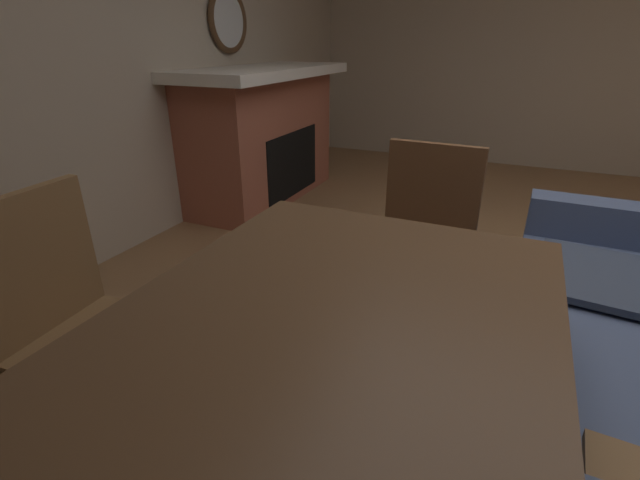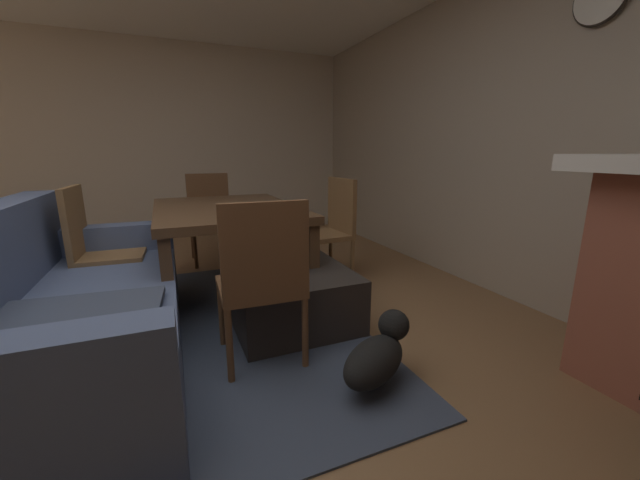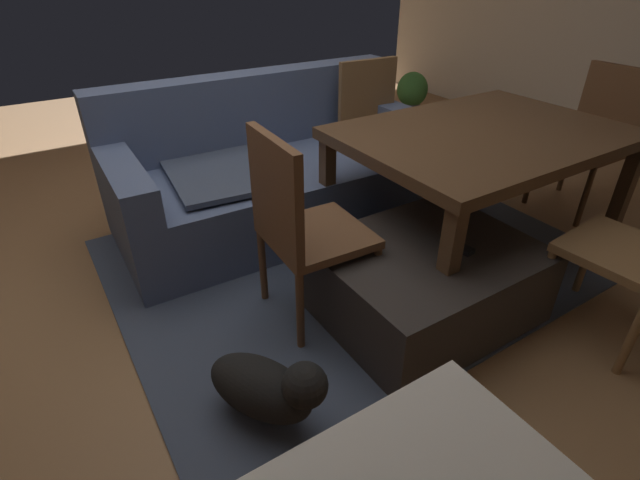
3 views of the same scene
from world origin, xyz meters
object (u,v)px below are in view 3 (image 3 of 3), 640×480
object	(u,v)px
dining_chair_west	(299,222)
potted_plant	(412,92)
couch	(276,174)
small_dog	(267,387)
dining_table	(483,144)
dining_chair_east	(597,132)
dining_chair_north	(375,124)
ottoman_coffee_table	(424,281)
tv_remote	(457,246)

from	to	relation	value
dining_chair_west	potted_plant	bearing A→B (deg)	39.70
couch	small_dog	world-z (taller)	couch
dining_table	dining_chair_east	bearing A→B (deg)	-0.04
couch	dining_chair_north	world-z (taller)	dining_chair_north
dining_table	dining_chair_east	distance (m)	1.14
ottoman_coffee_table	dining_chair_west	world-z (taller)	dining_chair_west
dining_chair_north	potted_plant	world-z (taller)	dining_chair_north
ottoman_coffee_table	dining_chair_west	xyz separation A→B (m)	(-0.51, 0.30, 0.33)
tv_remote	dining_table	bearing A→B (deg)	26.31
tv_remote	potted_plant	world-z (taller)	potted_plant
dining_chair_west	couch	bearing A→B (deg)	68.46
ottoman_coffee_table	small_dog	xyz separation A→B (m)	(-0.93, -0.17, -0.01)
tv_remote	dining_chair_north	world-z (taller)	dining_chair_north
couch	dining_chair_west	xyz separation A→B (m)	(-0.38, -0.96, 0.21)
dining_chair_east	small_dog	bearing A→B (deg)	-170.22
couch	ottoman_coffee_table	distance (m)	1.27
tv_remote	potted_plant	bearing A→B (deg)	42.30
couch	tv_remote	distance (m)	1.36
tv_remote	dining_table	world-z (taller)	dining_table
tv_remote	dining_table	xyz separation A→B (m)	(0.52, 0.37, 0.27)
couch	dining_chair_east	world-z (taller)	dining_chair_east
tv_remote	dining_chair_east	distance (m)	1.69
dining_chair_north	dining_chair_west	bearing A→B (deg)	-141.12
tv_remote	dining_chair_east	xyz separation A→B (m)	(1.65, 0.37, 0.13)
dining_chair_east	couch	bearing A→B (deg)	152.82
couch	small_dog	bearing A→B (deg)	-119.13
dining_chair_north	dining_chair_east	bearing A→B (deg)	-39.32
dining_chair_north	dining_chair_east	xyz separation A→B (m)	(1.13, -0.92, 0.00)
couch	dining_table	xyz separation A→B (m)	(0.75, -0.97, 0.35)
ottoman_coffee_table	dining_chair_north	distance (m)	1.41
couch	dining_chair_west	bearing A→B (deg)	-111.54
potted_plant	dining_chair_east	bearing A→B (deg)	-101.41
dining_table	dining_chair_west	xyz separation A→B (m)	(-1.13, 0.00, -0.14)
dining_table	dining_chair_west	world-z (taller)	dining_chair_west
couch	potted_plant	world-z (taller)	couch
dining_table	potted_plant	size ratio (longest dim) A/B	3.26
dining_table	potted_plant	world-z (taller)	dining_table
dining_chair_west	small_dog	bearing A→B (deg)	-131.74
dining_chair_west	small_dog	distance (m)	0.71
potted_plant	small_dog	size ratio (longest dim) A/B	0.92
potted_plant	ottoman_coffee_table	bearing A→B (deg)	-130.80
couch	dining_chair_east	distance (m)	2.13
dining_chair_east	dining_chair_west	distance (m)	2.26
dining_table	dining_chair_north	bearing A→B (deg)	89.64
potted_plant	dining_table	bearing A→B (deg)	-125.07
ottoman_coffee_table	potted_plant	distance (m)	3.38
dining_chair_north	dining_table	bearing A→B (deg)	-90.36
couch	tv_remote	xyz separation A→B (m)	(0.23, -1.33, 0.08)
ottoman_coffee_table	small_dog	size ratio (longest dim) A/B	1.94
ottoman_coffee_table	dining_table	distance (m)	0.83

